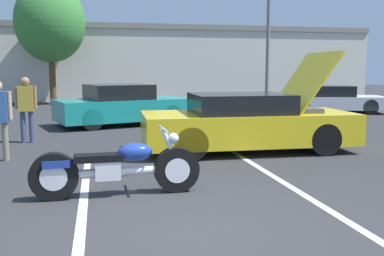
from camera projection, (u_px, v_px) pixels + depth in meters
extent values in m
plane|color=#2D2D30|center=(192.00, 232.00, 4.82)|extent=(80.00, 80.00, 0.00)
cube|color=white|center=(84.00, 193.00, 6.34)|extent=(0.12, 5.50, 0.01)
cube|color=white|center=(281.00, 181.00, 7.01)|extent=(0.12, 5.50, 0.01)
cube|color=beige|center=(114.00, 63.00, 26.13)|extent=(32.00, 4.00, 4.40)
cube|color=gray|center=(113.00, 29.00, 25.85)|extent=(32.00, 4.20, 0.30)
cylinder|color=slate|center=(268.00, 23.00, 21.97)|extent=(0.18, 0.18, 8.35)
cylinder|color=brown|center=(53.00, 79.00, 21.98)|extent=(0.32, 0.32, 2.66)
ellipsoid|color=#387F38|center=(50.00, 22.00, 21.59)|extent=(3.50, 3.50, 4.02)
cylinder|color=black|center=(176.00, 170.00, 6.37)|extent=(0.68, 0.17, 0.68)
cylinder|color=black|center=(54.00, 176.00, 5.96)|extent=(0.68, 0.17, 0.68)
cylinder|color=silver|center=(176.00, 170.00, 6.37)|extent=(0.38, 0.18, 0.37)
cylinder|color=silver|center=(54.00, 176.00, 5.96)|extent=(0.38, 0.18, 0.37)
cylinder|color=silver|center=(117.00, 172.00, 6.16)|extent=(1.49, 0.15, 0.12)
cube|color=silver|center=(108.00, 170.00, 6.13)|extent=(0.37, 0.25, 0.28)
ellipsoid|color=navy|center=(135.00, 152.00, 6.19)|extent=(0.51, 0.29, 0.26)
cube|color=black|center=(98.00, 158.00, 6.07)|extent=(0.68, 0.27, 0.10)
cube|color=navy|center=(57.00, 163.00, 5.95)|extent=(0.38, 0.23, 0.10)
cylinder|color=silver|center=(171.00, 149.00, 6.31)|extent=(0.31, 0.08, 0.63)
cylinder|color=silver|center=(163.00, 129.00, 6.24)|extent=(0.05, 0.70, 0.04)
sphere|color=silver|center=(173.00, 138.00, 6.29)|extent=(0.16, 0.16, 0.16)
cylinder|color=silver|center=(89.00, 176.00, 6.19)|extent=(1.14, 0.11, 0.09)
cube|color=yellow|center=(248.00, 128.00, 9.57)|extent=(4.71, 2.01, 0.67)
cube|color=black|center=(240.00, 103.00, 9.46)|extent=(2.15, 1.74, 0.42)
cylinder|color=black|center=(325.00, 139.00, 9.06)|extent=(0.70, 0.24, 0.69)
cylinder|color=black|center=(293.00, 129.00, 10.65)|extent=(0.70, 0.24, 0.69)
cylinder|color=black|center=(191.00, 144.00, 8.53)|extent=(0.70, 0.24, 0.69)
cylinder|color=black|center=(178.00, 132.00, 10.13)|extent=(0.70, 0.24, 0.69)
cube|color=yellow|center=(305.00, 82.00, 9.67)|extent=(1.02, 1.74, 1.36)
cube|color=#4C4C51|center=(301.00, 113.00, 9.76)|extent=(0.63, 1.04, 0.28)
cube|color=teal|center=(124.00, 109.00, 14.10)|extent=(4.66, 3.09, 0.67)
cube|color=black|center=(119.00, 92.00, 13.94)|extent=(2.35, 2.23, 0.48)
cylinder|color=black|center=(172.00, 115.00, 14.02)|extent=(0.69, 0.40, 0.66)
cylinder|color=black|center=(151.00, 111.00, 15.51)|extent=(0.69, 0.40, 0.66)
cylinder|color=black|center=(92.00, 120.00, 12.74)|extent=(0.69, 0.40, 0.66)
cylinder|color=black|center=(77.00, 114.00, 14.23)|extent=(0.69, 0.40, 0.66)
cube|color=white|center=(330.00, 102.00, 18.01)|extent=(4.71, 3.00, 0.52)
cube|color=black|center=(327.00, 91.00, 17.95)|extent=(2.35, 2.18, 0.44)
cylinder|color=black|center=(370.00, 107.00, 17.12)|extent=(0.66, 0.38, 0.62)
cylinder|color=black|center=(356.00, 104.00, 18.79)|extent=(0.66, 0.38, 0.62)
cylinder|color=black|center=(302.00, 107.00, 17.26)|extent=(0.66, 0.38, 0.62)
cylinder|color=black|center=(294.00, 103.00, 18.93)|extent=(0.66, 0.38, 0.62)
cylinder|color=#38476B|center=(23.00, 127.00, 10.61)|extent=(0.12, 0.12, 0.79)
cylinder|color=#38476B|center=(32.00, 127.00, 10.65)|extent=(0.12, 0.12, 0.79)
cube|color=#B29933|center=(26.00, 99.00, 10.53)|extent=(0.36, 0.20, 0.63)
cylinder|color=#9E704C|center=(16.00, 97.00, 10.48)|extent=(0.08, 0.08, 0.56)
cylinder|color=#9E704C|center=(35.00, 97.00, 10.58)|extent=(0.08, 0.08, 0.56)
sphere|color=#9E704C|center=(25.00, 81.00, 10.48)|extent=(0.21, 0.21, 0.21)
cylinder|color=gray|center=(5.00, 142.00, 8.53)|extent=(0.12, 0.12, 0.78)
cylinder|color=tan|center=(10.00, 105.00, 8.46)|extent=(0.08, 0.08, 0.55)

